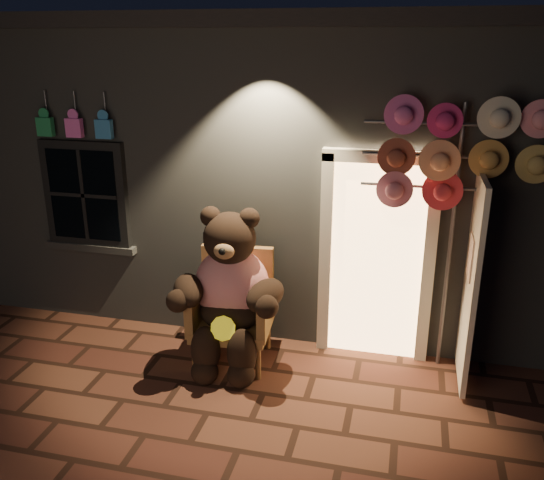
% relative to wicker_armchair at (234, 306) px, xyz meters
% --- Properties ---
extents(ground, '(60.00, 60.00, 0.00)m').
position_rel_wicker_armchair_xyz_m(ground, '(0.05, -1.02, -0.58)').
color(ground, brown).
rests_on(ground, ground).
extents(shop_building, '(7.30, 5.95, 3.51)m').
position_rel_wicker_armchair_xyz_m(shop_building, '(0.05, 2.97, 1.16)').
color(shop_building, slate).
rests_on(shop_building, ground).
extents(wicker_armchair, '(0.85, 0.78, 1.16)m').
position_rel_wicker_armchair_xyz_m(wicker_armchair, '(0.00, 0.00, 0.00)').
color(wicker_armchair, brown).
rests_on(wicker_armchair, ground).
extents(teddy_bear, '(1.22, 0.99, 1.68)m').
position_rel_wicker_armchair_xyz_m(teddy_bear, '(0.01, -0.15, 0.24)').
color(teddy_bear, red).
rests_on(teddy_bear, ground).
extents(hat_rack, '(1.69, 0.22, 2.69)m').
position_rel_wicker_armchair_xyz_m(hat_rack, '(2.06, 0.26, 1.63)').
color(hat_rack, '#59595E').
rests_on(hat_rack, ground).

